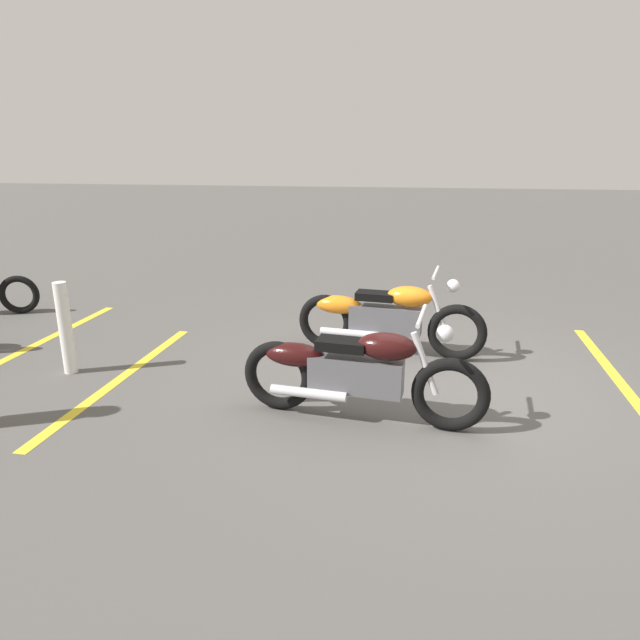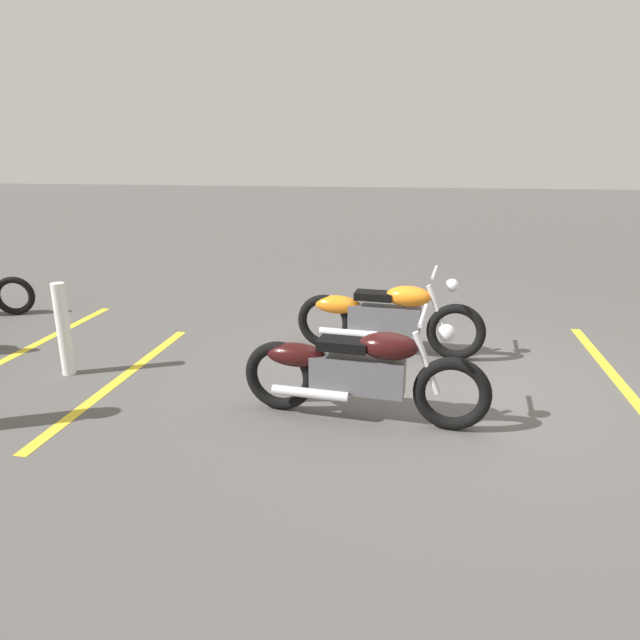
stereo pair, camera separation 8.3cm
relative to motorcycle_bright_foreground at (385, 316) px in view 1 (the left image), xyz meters
The scene contains 7 objects.
ground_plane 1.18m from the motorcycle_bright_foreground, 126.58° to the left, with size 60.00×60.00×0.00m, color #514F4C.
motorcycle_bright_foreground is the anchor object (origin of this frame).
motorcycle_dark_foreground 1.75m from the motorcycle_bright_foreground, 84.35° to the left, with size 2.23×0.62×1.04m.
bollard_post 3.54m from the motorcycle_bright_foreground, 18.97° to the left, with size 0.14×0.14×1.01m, color white.
parking_stripe_near 2.57m from the motorcycle_bright_foreground, behind, with size 3.20×0.12×0.01m, color yellow.
parking_stripe_mid 3.02m from the motorcycle_bright_foreground, 23.86° to the left, with size 3.20×0.12×0.01m, color yellow.
parking_stripe_far 4.34m from the motorcycle_bright_foreground, ahead, with size 3.20×0.12×0.01m, color yellow.
Camera 1 is at (0.38, 5.49, 2.36)m, focal length 31.58 mm.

